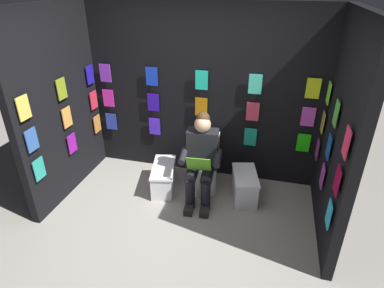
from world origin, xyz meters
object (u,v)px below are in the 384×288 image
at_px(person_reading, 201,158).
at_px(comic_longbox_near, 244,186).
at_px(toilet, 203,167).
at_px(comic_longbox_far, 164,177).

relative_size(person_reading, comic_longbox_near, 1.85).
relative_size(toilet, comic_longbox_near, 1.20).
xyz_separation_m(toilet, comic_longbox_near, (-0.59, 0.09, -0.14)).
height_order(toilet, comic_longbox_far, toilet).
bearing_deg(comic_longbox_near, person_reading, 0.50).
distance_m(comic_longbox_near, comic_longbox_far, 1.12).
xyz_separation_m(person_reading, comic_longbox_near, (-0.57, -0.14, -0.41)).
bearing_deg(person_reading, comic_longbox_near, -171.54).
xyz_separation_m(person_reading, comic_longbox_far, (0.55, -0.07, -0.42)).
bearing_deg(person_reading, comic_longbox_far, -11.95).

